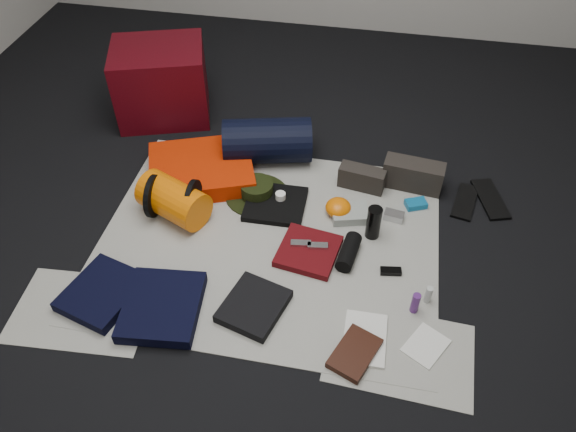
% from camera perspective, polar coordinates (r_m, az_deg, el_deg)
% --- Properties ---
extents(floor, '(4.50, 4.50, 0.02)m').
position_cam_1_polar(floor, '(2.71, -1.94, -2.67)').
color(floor, black).
rests_on(floor, ground).
extents(newspaper_mat, '(1.60, 1.30, 0.01)m').
position_cam_1_polar(newspaper_mat, '(2.70, -1.95, -2.48)').
color(newspaper_mat, beige).
rests_on(newspaper_mat, floor).
extents(newspaper_sheet_front_left, '(0.61, 0.44, 0.00)m').
position_cam_1_polar(newspaper_sheet_front_left, '(2.59, -20.17, -8.98)').
color(newspaper_sheet_front_left, beige).
rests_on(newspaper_sheet_front_left, floor).
extents(newspaper_sheet_front_right, '(0.60, 0.43, 0.00)m').
position_cam_1_polar(newspaper_sheet_front_right, '(2.37, 11.32, -13.45)').
color(newspaper_sheet_front_right, beige).
rests_on(newspaper_sheet_front_right, floor).
extents(red_cabinet, '(0.63, 0.57, 0.43)m').
position_cam_1_polar(red_cabinet, '(3.47, -12.74, 13.13)').
color(red_cabinet, '#46050C').
rests_on(red_cabinet, floor).
extents(sleeping_pad, '(0.66, 0.60, 0.10)m').
position_cam_1_polar(sleeping_pad, '(3.03, -8.80, 4.69)').
color(sleeping_pad, red).
rests_on(sleeping_pad, newspaper_mat).
extents(stuff_sack, '(0.39, 0.32, 0.20)m').
position_cam_1_polar(stuff_sack, '(2.80, -11.53, 1.61)').
color(stuff_sack, '#DF6203').
rests_on(stuff_sack, newspaper_mat).
extents(sack_strap_left, '(0.02, 0.22, 0.22)m').
position_cam_1_polar(sack_strap_left, '(2.83, -13.45, 1.99)').
color(sack_strap_left, black).
rests_on(sack_strap_left, newspaper_mat).
extents(sack_strap_right, '(0.03, 0.22, 0.22)m').
position_cam_1_polar(sack_strap_right, '(2.76, -9.62, 1.48)').
color(sack_strap_right, black).
rests_on(sack_strap_right, newspaper_mat).
extents(navy_duffel, '(0.52, 0.35, 0.25)m').
position_cam_1_polar(navy_duffel, '(3.07, -2.12, 7.62)').
color(navy_duffel, black).
rests_on(navy_duffel, newspaper_mat).
extents(boonie_brim, '(0.37, 0.37, 0.01)m').
position_cam_1_polar(boonie_brim, '(2.92, -3.16, 2.15)').
color(boonie_brim, black).
rests_on(boonie_brim, newspaper_mat).
extents(boonie_crown, '(0.17, 0.17, 0.07)m').
position_cam_1_polar(boonie_crown, '(2.89, -3.19, 2.76)').
color(boonie_crown, black).
rests_on(boonie_crown, boonie_brim).
extents(hiking_boot_left, '(0.25, 0.13, 0.12)m').
position_cam_1_polar(hiking_boot_left, '(2.95, 7.51, 3.85)').
color(hiking_boot_left, '#2B2621').
rests_on(hiking_boot_left, newspaper_mat).
extents(hiking_boot_right, '(0.32, 0.15, 0.15)m').
position_cam_1_polar(hiking_boot_right, '(2.99, 12.59, 4.10)').
color(hiking_boot_right, '#2B2621').
rests_on(hiking_boot_right, newspaper_mat).
extents(flip_flop_left, '(0.15, 0.28, 0.01)m').
position_cam_1_polar(flip_flop_left, '(3.02, 17.52, 1.40)').
color(flip_flop_left, black).
rests_on(flip_flop_left, floor).
extents(flip_flop_right, '(0.19, 0.32, 0.02)m').
position_cam_1_polar(flip_flop_right, '(3.07, 19.86, 1.62)').
color(flip_flop_right, black).
rests_on(flip_flop_right, floor).
extents(trousers_navy_a, '(0.36, 0.39, 0.05)m').
position_cam_1_polar(trousers_navy_a, '(2.59, -18.34, -7.39)').
color(trousers_navy_a, black).
rests_on(trousers_navy_a, newspaper_mat).
extents(trousers_navy_b, '(0.35, 0.39, 0.06)m').
position_cam_1_polar(trousers_navy_b, '(2.47, -12.66, -8.97)').
color(trousers_navy_b, black).
rests_on(trousers_navy_b, newspaper_mat).
extents(trousers_charcoal, '(0.31, 0.33, 0.04)m').
position_cam_1_polar(trousers_charcoal, '(2.42, -3.49, -9.12)').
color(trousers_charcoal, black).
rests_on(trousers_charcoal, newspaper_mat).
extents(black_tshirt, '(0.30, 0.28, 0.03)m').
position_cam_1_polar(black_tshirt, '(2.85, -1.28, 1.22)').
color(black_tshirt, black).
rests_on(black_tshirt, newspaper_mat).
extents(red_shirt, '(0.30, 0.30, 0.04)m').
position_cam_1_polar(red_shirt, '(2.62, 2.09, -3.59)').
color(red_shirt, '#4F080C').
rests_on(red_shirt, newspaper_mat).
extents(orange_stuff_sack, '(0.16, 0.16, 0.08)m').
position_cam_1_polar(orange_stuff_sack, '(2.80, 5.12, 0.85)').
color(orange_stuff_sack, '#DF6203').
rests_on(orange_stuff_sack, newspaper_mat).
extents(first_aid_pouch, '(0.21, 0.18, 0.05)m').
position_cam_1_polar(first_aid_pouch, '(2.80, 6.31, 0.27)').
color(first_aid_pouch, gray).
rests_on(first_aid_pouch, newspaper_mat).
extents(water_bottle, '(0.08, 0.08, 0.17)m').
position_cam_1_polar(water_bottle, '(2.68, 8.70, -0.66)').
color(water_bottle, black).
rests_on(water_bottle, newspaper_mat).
extents(speaker, '(0.11, 0.21, 0.08)m').
position_cam_1_polar(speaker, '(2.60, 6.18, -3.65)').
color(speaker, black).
rests_on(speaker, newspaper_mat).
extents(compact_camera, '(0.10, 0.07, 0.04)m').
position_cam_1_polar(compact_camera, '(2.83, 10.70, 0.02)').
color(compact_camera, '#B4B5BA').
rests_on(compact_camera, newspaper_mat).
extents(cyan_case, '(0.12, 0.10, 0.03)m').
position_cam_1_polar(cyan_case, '(2.92, 12.86, 1.21)').
color(cyan_case, '#0F6191').
rests_on(cyan_case, newspaper_mat).
extents(toiletry_purple, '(0.04, 0.04, 0.10)m').
position_cam_1_polar(toiletry_purple, '(2.45, 12.81, -8.61)').
color(toiletry_purple, '#4E2069').
rests_on(toiletry_purple, newspaper_mat).
extents(toiletry_clear, '(0.04, 0.04, 0.09)m').
position_cam_1_polar(toiletry_clear, '(2.50, 14.08, -7.76)').
color(toiletry_clear, '#AEB2AD').
rests_on(toiletry_clear, newspaper_mat).
extents(paperback_book, '(0.22, 0.26, 0.03)m').
position_cam_1_polar(paperback_book, '(2.32, 6.79, -13.67)').
color(paperback_book, black).
rests_on(paperback_book, newspaper_mat).
extents(map_booklet, '(0.18, 0.26, 0.01)m').
position_cam_1_polar(map_booklet, '(2.37, 7.80, -12.21)').
color(map_booklet, silver).
rests_on(map_booklet, newspaper_mat).
extents(map_printout, '(0.21, 0.22, 0.01)m').
position_cam_1_polar(map_printout, '(2.40, 13.82, -12.65)').
color(map_printout, silver).
rests_on(map_printout, newspaper_mat).
extents(sunglasses, '(0.10, 0.05, 0.02)m').
position_cam_1_polar(sunglasses, '(2.59, 10.39, -5.54)').
color(sunglasses, black).
rests_on(sunglasses, newspaper_mat).
extents(key_cluster, '(0.08, 0.08, 0.01)m').
position_cam_1_polar(key_cluster, '(2.59, -20.07, -8.66)').
color(key_cluster, '#B4B5BA').
rests_on(key_cluster, newspaper_mat).
extents(tape_roll, '(0.05, 0.05, 0.04)m').
position_cam_1_polar(tape_roll, '(2.84, -0.77, 2.05)').
color(tape_roll, white).
rests_on(tape_roll, black_tshirt).
extents(energy_bar_a, '(0.10, 0.05, 0.01)m').
position_cam_1_polar(energy_bar_a, '(2.62, 1.31, -2.78)').
color(energy_bar_a, '#B4B5BA').
rests_on(energy_bar_a, red_shirt).
extents(energy_bar_b, '(0.10, 0.05, 0.01)m').
position_cam_1_polar(energy_bar_b, '(2.61, 3.04, -3.03)').
color(energy_bar_b, '#B4B5BA').
rests_on(energy_bar_b, red_shirt).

